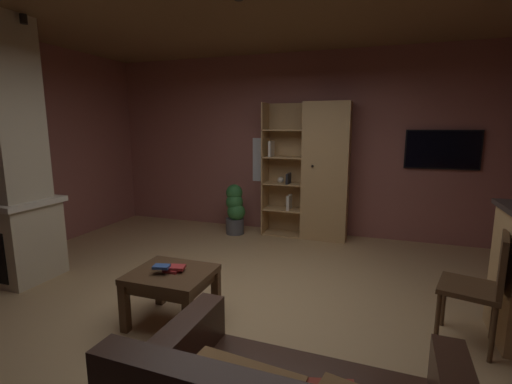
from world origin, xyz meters
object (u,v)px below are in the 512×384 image
object	(u,v)px
table_book_1	(177,267)
wall_mounted_tv	(442,150)
dining_chair	(482,282)
potted_floor_plant	(235,209)
stone_fireplace	(4,166)
table_book_0	(172,270)
table_book_2	(161,267)
coffee_table	(172,281)
bookshelf_cabinet	(320,172)

from	to	relation	value
table_book_1	wall_mounted_tv	xyz separation A→B (m)	(2.41, 3.09, 0.87)
wall_mounted_tv	dining_chair	bearing A→B (deg)	-90.56
table_book_1	potted_floor_plant	bearing A→B (deg)	101.59
stone_fireplace	table_book_0	size ratio (longest dim) A/B	21.25
potted_floor_plant	table_book_2	bearing A→B (deg)	-80.75
dining_chair	potted_floor_plant	size ratio (longest dim) A/B	1.16
stone_fireplace	table_book_2	bearing A→B (deg)	-8.94
coffee_table	dining_chair	bearing A→B (deg)	10.84
stone_fireplace	bookshelf_cabinet	size ratio (longest dim) A/B	1.37
coffee_table	wall_mounted_tv	world-z (taller)	wall_mounted_tv
table_book_0	dining_chair	bearing A→B (deg)	10.79
bookshelf_cabinet	table_book_2	world-z (taller)	bookshelf_cabinet
bookshelf_cabinet	coffee_table	xyz separation A→B (m)	(-0.80, -2.90, -0.64)
stone_fireplace	bookshelf_cabinet	bearing A→B (deg)	40.88
table_book_0	wall_mounted_tv	distance (m)	4.06
table_book_0	wall_mounted_tv	world-z (taller)	wall_mounted_tv
coffee_table	potted_floor_plant	bearing A→B (deg)	100.54
table_book_0	stone_fireplace	bearing A→B (deg)	173.00
coffee_table	table_book_1	size ratio (longest dim) A/B	5.12
potted_floor_plant	table_book_1	bearing A→B (deg)	-78.41
table_book_1	coffee_table	bearing A→B (deg)	-159.70
table_book_1	table_book_2	world-z (taller)	table_book_2
wall_mounted_tv	stone_fireplace	bearing A→B (deg)	-148.87
table_book_2	table_book_0	bearing A→B (deg)	50.06
stone_fireplace	potted_floor_plant	size ratio (longest dim) A/B	3.55
potted_floor_plant	dining_chair	bearing A→B (deg)	-36.97
table_book_2	wall_mounted_tv	world-z (taller)	wall_mounted_tv
table_book_1	table_book_2	bearing A→B (deg)	-140.29
table_book_1	table_book_2	distance (m)	0.13
stone_fireplace	dining_chair	world-z (taller)	stone_fireplace
table_book_1	wall_mounted_tv	size ratio (longest dim) A/B	0.14
wall_mounted_tv	bookshelf_cabinet	bearing A→B (deg)	-172.78
table_book_1	potted_floor_plant	distance (m)	2.71
bookshelf_cabinet	dining_chair	bearing A→B (deg)	-56.11
table_book_2	dining_chair	xyz separation A→B (m)	(2.48, 0.53, -0.00)
coffee_table	dining_chair	size ratio (longest dim) A/B	0.74
coffee_table	wall_mounted_tv	bearing A→B (deg)	51.64
bookshelf_cabinet	table_book_0	distance (m)	3.05
bookshelf_cabinet	dining_chair	xyz separation A→B (m)	(1.63, -2.43, -0.49)
stone_fireplace	coffee_table	xyz separation A→B (m)	(2.23, -0.28, -0.89)
coffee_table	wall_mounted_tv	distance (m)	4.09
bookshelf_cabinet	table_book_1	world-z (taller)	bookshelf_cabinet
table_book_0	wall_mounted_tv	size ratio (longest dim) A/B	0.14
coffee_table	wall_mounted_tv	xyz separation A→B (m)	(2.46, 3.11, 1.00)
stone_fireplace	table_book_2	distance (m)	2.32
stone_fireplace	bookshelf_cabinet	distance (m)	4.01
coffee_table	table_book_0	world-z (taller)	table_book_0
stone_fireplace	table_book_1	distance (m)	2.41
table_book_0	table_book_1	world-z (taller)	table_book_1
stone_fireplace	dining_chair	bearing A→B (deg)	2.32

